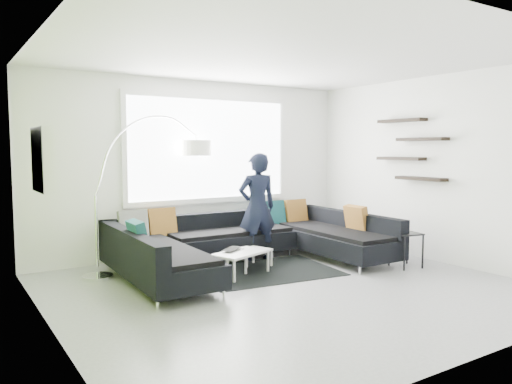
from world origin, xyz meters
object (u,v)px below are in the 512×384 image
Objects in this scene: sectional_sofa at (254,243)px; arc_lamp at (95,196)px; coffee_table at (246,261)px; laptop at (235,250)px; side_table at (406,250)px; person at (257,207)px.

arc_lamp is at bearing 164.12° from sectional_sofa.
laptop reaches higher than coffee_table.
sectional_sofa is 1.75× the size of arc_lamp.
side_table is at bearing -44.44° from coffee_table.
side_table is (2.09, -1.01, 0.09)m from coffee_table.
arc_lamp reaches higher than side_table.
arc_lamp is 4.95× the size of laptop.
side_table is (1.88, -1.14, -0.11)m from sectional_sofa.
coffee_table is 1.95× the size of side_table.
person is at bearing 53.14° from sectional_sofa.
laptop is (-0.17, -0.02, 0.17)m from coffee_table.
side_table is (3.92, -1.77, -0.85)m from arc_lamp.
side_table is at bearing -59.71° from laptop.
person is (-1.55, 1.55, 0.57)m from side_table.
arc_lamp is at bearing 155.68° from side_table.
arc_lamp reaches higher than laptop.
arc_lamp is at bearing 118.89° from laptop.
sectional_sofa is 2.33× the size of person.
laptop is (-0.71, -0.55, -0.49)m from person.
person is 3.70× the size of laptop.
sectional_sofa is 2.20m from side_table.
person is at bearing -18.92° from arc_lamp.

